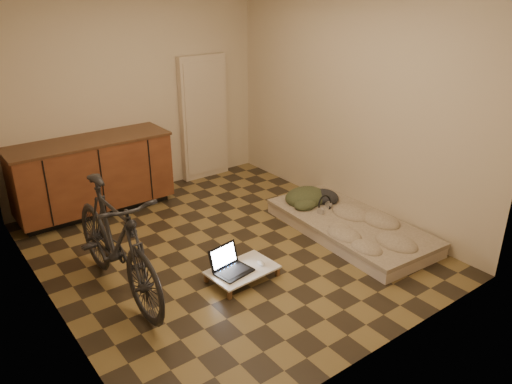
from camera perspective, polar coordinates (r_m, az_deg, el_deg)
room_shell at (r=4.80m, az=-3.84°, el=7.22°), size 3.50×4.00×2.60m
cabinets at (r=6.23m, az=-18.16°, el=1.80°), size 1.84×0.62×0.91m
appliance_panel at (r=6.99m, az=-6.00°, el=8.42°), size 0.70×0.10×1.70m
bicycle at (r=4.48m, az=-15.81°, el=-4.87°), size 0.54×1.78×1.15m
futon at (r=5.66m, az=10.70°, el=-3.86°), size 1.03×1.97×0.17m
clothing_pile at (r=5.98m, az=6.34°, el=0.01°), size 0.58×0.50×0.22m
headphones at (r=5.75m, az=7.89°, el=-1.35°), size 0.28×0.26×0.17m
lap_desk at (r=4.75m, az=-1.57°, el=-8.92°), size 0.66×0.45×0.11m
laptop at (r=4.70m, az=-2.97°, el=-8.45°), size 0.37×0.34×0.23m
mouse at (r=4.80m, az=0.56°, el=-8.11°), size 0.08×0.11×0.04m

